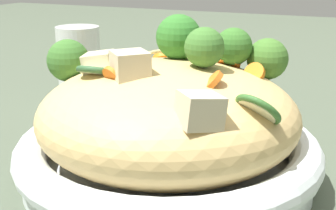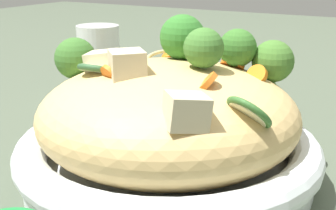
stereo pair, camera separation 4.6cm
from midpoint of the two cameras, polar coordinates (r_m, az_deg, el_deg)
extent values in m
plane|color=#485342|center=(0.49, -2.72, -8.95)|extent=(3.00, 3.00, 0.00)
cylinder|color=white|center=(0.48, -2.73, -8.05)|extent=(0.29, 0.29, 0.02)
torus|color=white|center=(0.47, -2.78, -5.31)|extent=(0.31, 0.31, 0.03)
ellipsoid|color=tan|center=(0.46, -2.84, -1.27)|extent=(0.26, 0.26, 0.10)
torus|color=#DFBA72|center=(0.40, -4.18, -0.42)|extent=(0.08, 0.08, 0.04)
torus|color=#D4B875|center=(0.50, -2.87, 5.29)|extent=(0.08, 0.08, 0.02)
torus|color=#DFBA72|center=(0.45, -4.32, 2.21)|extent=(0.06, 0.06, 0.03)
torus|color=tan|center=(0.46, -2.80, 1.52)|extent=(0.05, 0.05, 0.02)
cone|color=#94B870|center=(0.49, -1.43, 5.50)|extent=(0.03, 0.03, 0.01)
sphere|color=#33762B|center=(0.48, -1.45, 8.28)|extent=(0.06, 0.06, 0.05)
cone|color=#98B168|center=(0.50, 9.33, 2.89)|extent=(0.03, 0.03, 0.02)
sphere|color=#43742C|center=(0.49, 9.46, 5.55)|extent=(0.06, 0.06, 0.04)
cone|color=#98AB73|center=(0.44, 1.44, 4.31)|extent=(0.02, 0.02, 0.02)
sphere|color=#41762F|center=(0.44, 1.46, 7.04)|extent=(0.04, 0.04, 0.04)
cone|color=#93B06E|center=(0.51, -14.72, 2.52)|extent=(0.03, 0.03, 0.02)
sphere|color=#3C6F2C|center=(0.51, -14.93, 5.17)|extent=(0.06, 0.06, 0.05)
cone|color=#9AAF6E|center=(0.49, 5.23, 4.49)|extent=(0.02, 0.02, 0.02)
sphere|color=#39702A|center=(0.48, 5.31, 7.11)|extent=(0.04, 0.04, 0.04)
cylinder|color=orange|center=(0.42, -9.94, 3.42)|extent=(0.02, 0.02, 0.02)
cylinder|color=orange|center=(0.51, -13.29, 3.86)|extent=(0.03, 0.03, 0.02)
cylinder|color=orange|center=(0.46, 7.77, 3.88)|extent=(0.02, 0.02, 0.02)
cylinder|color=orange|center=(0.55, -2.93, 5.57)|extent=(0.03, 0.03, 0.02)
cylinder|color=orange|center=(0.48, 4.73, 5.06)|extent=(0.02, 0.03, 0.02)
cylinder|color=orange|center=(0.40, 2.24, 2.87)|extent=(0.03, 0.03, 0.02)
cylinder|color=beige|center=(0.45, -11.42, 4.05)|extent=(0.04, 0.04, 0.02)
torus|color=#315A32|center=(0.45, -11.42, 4.05)|extent=(0.04, 0.04, 0.02)
cylinder|color=beige|center=(0.38, 7.60, -0.63)|extent=(0.04, 0.04, 0.03)
torus|color=#36672C|center=(0.38, 7.60, -0.63)|extent=(0.05, 0.05, 0.03)
cube|color=beige|center=(0.42, -7.78, 4.47)|extent=(0.04, 0.04, 0.03)
cube|color=beige|center=(0.47, -11.21, 4.88)|extent=(0.04, 0.04, 0.03)
cube|color=beige|center=(0.36, 0.24, -0.74)|extent=(0.04, 0.04, 0.03)
cylinder|color=silver|center=(0.74, -12.56, 4.81)|extent=(0.07, 0.07, 0.12)
camera|label=1|loc=(0.02, -92.86, -0.91)|focal=49.83mm
camera|label=2|loc=(0.02, 87.14, 0.91)|focal=49.83mm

